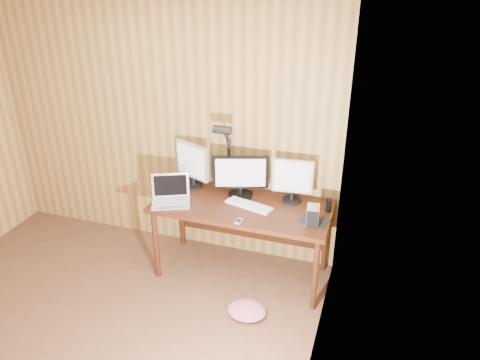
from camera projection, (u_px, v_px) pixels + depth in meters
The scene contains 14 objects.
room_shell at pixel (14, 235), 2.83m from camera, with size 4.00×4.00×4.00m.
desk at pixel (244, 212), 4.30m from camera, with size 1.60×0.70×0.75m.
monitor_center at pixel (240, 176), 4.24m from camera, with size 0.50×0.22×0.40m.
monitor_left at pixel (192, 164), 4.40m from camera, with size 0.37×0.19×0.44m.
monitor_right at pixel (293, 180), 4.14m from camera, with size 0.36×0.17×0.41m.
laptop at pixel (171, 195), 4.22m from camera, with size 0.41×0.37×0.24m.
keyboard at pixel (249, 205), 4.16m from camera, with size 0.45×0.24×0.02m.
mousepad at pixel (314, 221), 3.93m from camera, with size 0.23×0.19×0.00m, color black.
mouse at pixel (314, 219), 3.92m from camera, with size 0.07×0.10×0.04m, color black.
hard_drive at pixel (313, 215), 3.86m from camera, with size 0.12×0.16×0.16m.
phone at pixel (239, 221), 3.92m from camera, with size 0.05×0.10×0.01m.
speaker at pixel (329, 205), 4.05m from camera, with size 0.05×0.05×0.12m, color black.
desk_lamp at pixel (225, 147), 4.24m from camera, with size 0.16×0.24×0.72m.
fabric_pile at pixel (247, 311), 3.96m from camera, with size 0.34×0.28×0.11m, color #B25670, non-canonical shape.
Camera 1 is at (2.03, -1.85, 2.81)m, focal length 35.00 mm.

